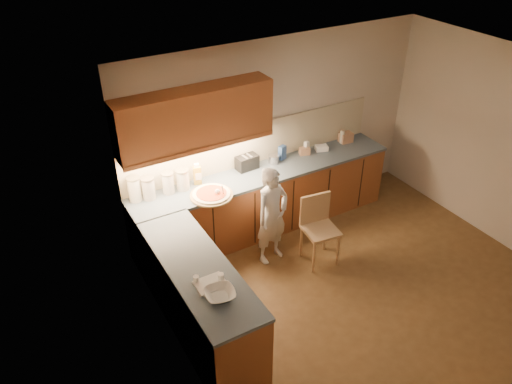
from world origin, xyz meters
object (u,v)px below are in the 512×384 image
(wooden_chair, at_px, (318,224))
(oil_jug, at_px, (197,175))
(child, at_px, (272,216))
(toaster, at_px, (247,162))
(pizza_on_board, at_px, (212,194))

(wooden_chair, bearing_deg, oil_jug, 144.54)
(child, height_order, toaster, child)
(wooden_chair, bearing_deg, toaster, 118.33)
(pizza_on_board, xyz_separation_m, oil_jug, (-0.03, 0.36, 0.11))
(child, bearing_deg, oil_jug, 117.24)
(child, xyz_separation_m, oil_jug, (-0.64, 0.79, 0.39))
(child, distance_m, wooden_chair, 0.60)
(oil_jug, distance_m, toaster, 0.74)
(child, xyz_separation_m, wooden_chair, (0.51, -0.29, -0.14))
(child, bearing_deg, toaster, 71.28)
(pizza_on_board, bearing_deg, child, -34.94)
(oil_jug, bearing_deg, wooden_chair, -42.85)
(pizza_on_board, relative_size, child, 0.40)
(oil_jug, bearing_deg, toaster, 1.71)
(pizza_on_board, distance_m, oil_jug, 0.37)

